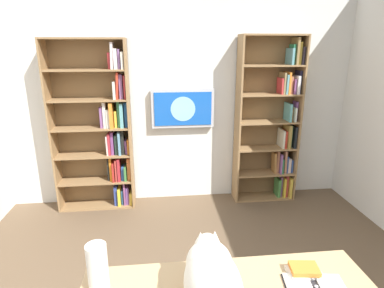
% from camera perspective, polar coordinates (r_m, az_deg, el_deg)
% --- Properties ---
extents(wall_back, '(4.52, 0.06, 2.70)m').
position_cam_1_polar(wall_back, '(4.10, -2.06, 8.11)').
color(wall_back, silver).
rests_on(wall_back, ground).
extents(bookshelf_left, '(0.80, 0.28, 2.13)m').
position_cam_1_polar(bookshelf_left, '(4.25, 14.51, 3.68)').
color(bookshelf_left, '#937047').
rests_on(bookshelf_left, ground).
extents(bookshelf_right, '(0.94, 0.28, 2.08)m').
position_cam_1_polar(bookshelf_right, '(4.05, -15.88, 2.48)').
color(bookshelf_right, '#937047').
rests_on(bookshelf_right, ground).
extents(wall_mounted_tv, '(0.79, 0.07, 0.49)m').
position_cam_1_polar(wall_mounted_tv, '(4.03, -1.66, 6.39)').
color(wall_mounted_tv, '#B7B7BC').
extents(cat, '(0.28, 0.66, 0.34)m').
position_cam_1_polar(cat, '(1.70, 3.55, -23.00)').
color(cat, silver).
rests_on(cat, desk).
extents(open_binder, '(0.36, 0.27, 0.02)m').
position_cam_1_polar(open_binder, '(2.00, 21.40, -22.93)').
color(open_binder, '#26262B').
rests_on(open_binder, desk).
extents(paper_towel_roll, '(0.11, 0.11, 0.27)m').
position_cam_1_polar(paper_towel_roll, '(1.88, -16.59, -20.44)').
color(paper_towel_roll, white).
rests_on(paper_towel_roll, desk).
extents(desk_book_stack, '(0.19, 0.14, 0.05)m').
position_cam_1_polar(desk_book_stack, '(2.07, 19.48, -20.67)').
color(desk_book_stack, beige).
rests_on(desk_book_stack, desk).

